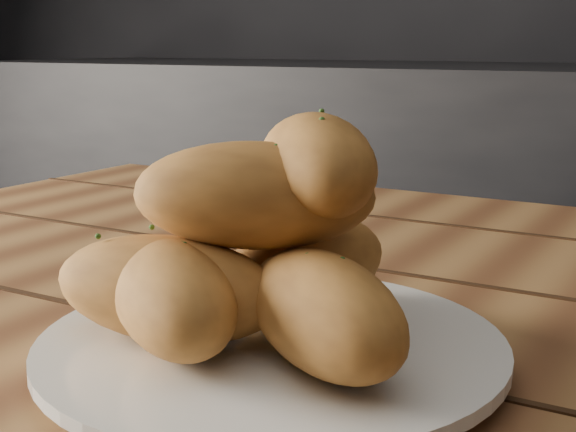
# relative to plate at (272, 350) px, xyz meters

# --- Properties ---
(plate) EXTENTS (0.29, 0.29, 0.02)m
(plate) POSITION_rel_plate_xyz_m (0.00, 0.00, 0.00)
(plate) COLOR white
(plate) RESTS_ON table
(bread_rolls) EXTENTS (0.26, 0.24, 0.13)m
(bread_rolls) POSITION_rel_plate_xyz_m (-0.01, -0.00, 0.06)
(bread_rolls) COLOR #C27F36
(bread_rolls) RESTS_ON plate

